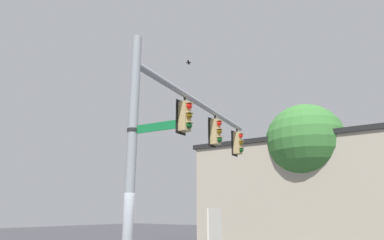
{
  "coord_description": "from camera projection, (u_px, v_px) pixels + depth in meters",
  "views": [
    {
      "loc": [
        6.01,
        6.18,
        2.04
      ],
      "look_at": [
        -3.33,
        -0.42,
        5.24
      ],
      "focal_mm": 30.75,
      "sensor_mm": 36.0,
      "label": 1
    }
  ],
  "objects": [
    {
      "name": "historical_marker",
      "position": [
        215.0,
        240.0,
        7.61
      ],
      "size": [
        0.6,
        0.08,
        2.13
      ],
      "color": "#333333",
      "rests_on": "ground"
    },
    {
      "name": "street_name_sign",
      "position": [
        145.0,
        129.0,
        8.55
      ],
      "size": [
        0.33,
        1.47,
        0.22
      ],
      "color": "#147238"
    },
    {
      "name": "traffic_light_mid_outer",
      "position": [
        238.0,
        143.0,
        15.82
      ],
      "size": [
        0.54,
        0.49,
        1.31
      ],
      "color": "black"
    },
    {
      "name": "traffic_light_nearest_pole",
      "position": [
        185.0,
        116.0,
        11.4
      ],
      "size": [
        0.54,
        0.49,
        1.31
      ],
      "color": "black"
    },
    {
      "name": "bird_flying",
      "position": [
        189.0,
        63.0,
        15.51
      ],
      "size": [
        0.33,
        0.26,
        0.1
      ],
      "color": "black"
    },
    {
      "name": "traffic_light_mid_inner",
      "position": [
        216.0,
        132.0,
        13.61
      ],
      "size": [
        0.54,
        0.49,
        1.31
      ],
      "color": "black"
    },
    {
      "name": "signal_pole",
      "position": [
        131.0,
        156.0,
        8.54
      ],
      "size": [
        0.26,
        0.26,
        6.9
      ],
      "primitive_type": "cylinder",
      "color": "gray",
      "rests_on": "ground"
    },
    {
      "name": "tree_by_storefront",
      "position": [
        305.0,
        143.0,
        20.63
      ],
      "size": [
        4.92,
        4.92,
        8.67
      ],
      "color": "#4C3823",
      "rests_on": "ground"
    },
    {
      "name": "mast_arm",
      "position": [
        203.0,
        106.0,
        12.84
      ],
      "size": [
        8.43,
        1.26,
        0.21
      ],
      "primitive_type": "cylinder",
      "rotation": [
        0.0,
        1.57,
        3.27
      ],
      "color": "gray"
    },
    {
      "name": "storefront_building",
      "position": [
        295.0,
        192.0,
        21.65
      ],
      "size": [
        7.19,
        12.54,
        6.58
      ],
      "color": "#A89E89",
      "rests_on": "ground"
    }
  ]
}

